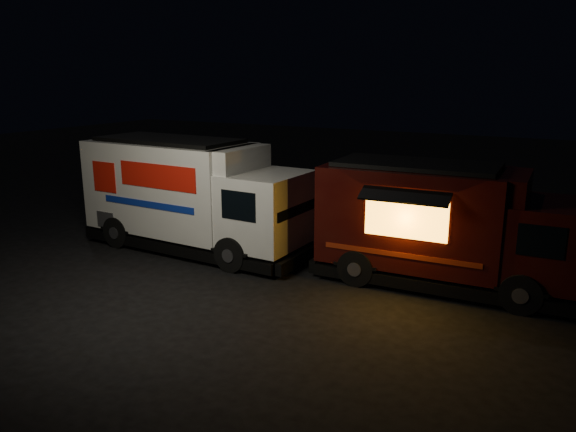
# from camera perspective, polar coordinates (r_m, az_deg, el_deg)

# --- Properties ---
(ground) EXTENTS (80.00, 80.00, 0.00)m
(ground) POSITION_cam_1_polar(r_m,az_deg,el_deg) (16.16, -4.77, -5.41)
(ground) COLOR black
(ground) RESTS_ON ground
(white_truck) EXTENTS (7.73, 2.82, 3.47)m
(white_truck) POSITION_cam_1_polar(r_m,az_deg,el_deg) (17.74, -9.33, 2.07)
(white_truck) COLOR silver
(white_truck) RESTS_ON ground
(red_truck) EXTENTS (6.98, 2.83, 3.20)m
(red_truck) POSITION_cam_1_polar(r_m,az_deg,el_deg) (15.10, 15.97, -0.98)
(red_truck) COLOR black
(red_truck) RESTS_ON ground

